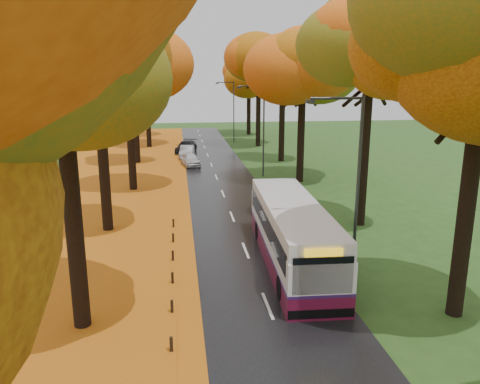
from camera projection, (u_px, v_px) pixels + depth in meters
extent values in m
cube|color=black|center=(222.00, 191.00, 36.56)|extent=(6.50, 90.00, 0.04)
cube|color=silver|center=(222.00, 190.00, 36.55)|extent=(0.12, 90.00, 0.01)
cube|color=#99500D|center=(104.00, 195.00, 35.41)|extent=(12.00, 90.00, 0.02)
cube|color=orange|center=(183.00, 192.00, 36.16)|extent=(0.90, 90.00, 0.01)
cylinder|color=black|center=(73.00, 212.00, 15.89)|extent=(0.60, 0.60, 8.58)
ellipsoid|color=orange|center=(58.00, 47.00, 14.59)|extent=(9.20, 9.20, 7.18)
cylinder|color=black|center=(103.00, 152.00, 26.32)|extent=(0.60, 0.60, 9.15)
ellipsoid|color=orange|center=(95.00, 46.00, 24.93)|extent=(8.00, 8.00, 6.24)
cylinder|color=black|center=(131.00, 139.00, 36.15)|extent=(0.60, 0.60, 8.00)
ellipsoid|color=orange|center=(127.00, 72.00, 34.94)|extent=(9.20, 9.20, 7.18)
cylinder|color=black|center=(136.00, 121.00, 47.55)|extent=(0.60, 0.60, 8.58)
ellipsoid|color=orange|center=(133.00, 66.00, 46.25)|extent=(8.00, 8.00, 6.24)
cylinder|color=black|center=(148.00, 110.00, 58.13)|extent=(0.60, 0.60, 9.15)
ellipsoid|color=orange|center=(145.00, 63.00, 56.74)|extent=(9.20, 9.20, 7.18)
cylinder|color=black|center=(148.00, 109.00, 67.81)|extent=(0.60, 0.60, 8.00)
ellipsoid|color=orange|center=(146.00, 74.00, 66.60)|extent=(8.00, 8.00, 6.24)
cylinder|color=black|center=(467.00, 203.00, 16.68)|extent=(0.60, 0.60, 8.70)
cylinder|color=black|center=(364.00, 149.00, 27.27)|extent=(0.60, 0.60, 9.22)
ellipsoid|color=orange|center=(371.00, 46.00, 25.87)|extent=(8.20, 8.20, 6.40)
cylinder|color=black|center=(301.00, 133.00, 38.86)|extent=(0.60, 0.60, 8.19)
ellipsoid|color=orange|center=(303.00, 70.00, 37.62)|extent=(9.20, 9.20, 7.18)
cylinder|color=black|center=(282.00, 119.00, 48.49)|extent=(0.60, 0.60, 8.70)
ellipsoid|color=orange|center=(283.00, 65.00, 47.17)|extent=(8.20, 8.20, 6.40)
cylinder|color=black|center=(258.00, 109.00, 58.93)|extent=(0.60, 0.60, 9.22)
ellipsoid|color=orange|center=(259.00, 62.00, 57.53)|extent=(9.20, 9.20, 7.18)
cylinder|color=black|center=(249.00, 107.00, 70.67)|extent=(0.60, 0.60, 8.19)
ellipsoid|color=orange|center=(249.00, 72.00, 69.43)|extent=(8.20, 8.20, 6.40)
cube|color=black|center=(171.00, 344.00, 15.25)|extent=(0.11, 0.11, 0.52)
cube|color=black|center=(172.00, 306.00, 17.75)|extent=(0.11, 0.11, 0.52)
cube|color=black|center=(172.00, 278.00, 20.26)|extent=(0.11, 0.11, 0.52)
cube|color=black|center=(173.00, 256.00, 22.76)|extent=(0.11, 0.11, 0.52)
cube|color=black|center=(173.00, 238.00, 25.26)|extent=(0.11, 0.11, 0.52)
cube|color=black|center=(173.00, 223.00, 27.76)|extent=(0.11, 0.11, 0.52)
cylinder|color=#333538|center=(357.00, 192.00, 19.78)|extent=(0.14, 0.14, 8.00)
cylinder|color=#333538|center=(337.00, 98.00, 18.70)|extent=(2.20, 0.11, 0.11)
cube|color=#333538|center=(310.00, 101.00, 18.58)|extent=(0.35, 0.18, 0.14)
cylinder|color=#333538|center=(264.00, 132.00, 40.94)|extent=(0.14, 0.14, 8.00)
cylinder|color=#333538|center=(252.00, 86.00, 39.85)|extent=(2.20, 0.11, 0.11)
cube|color=#333538|center=(239.00, 88.00, 39.74)|extent=(0.35, 0.18, 0.14)
cylinder|color=#333538|center=(234.00, 112.00, 62.10)|extent=(0.14, 0.14, 8.00)
cylinder|color=#333538|center=(225.00, 82.00, 61.01)|extent=(2.20, 0.11, 0.11)
cube|color=#333538|center=(217.00, 83.00, 60.90)|extent=(0.35, 0.18, 0.14)
cube|color=#5C0E29|center=(291.00, 253.00, 22.41)|extent=(2.99, 11.24, 0.91)
cube|color=white|center=(292.00, 231.00, 22.14)|extent=(2.99, 11.24, 1.32)
cube|color=white|center=(293.00, 211.00, 21.90)|extent=(2.93, 11.01, 0.71)
cube|color=#341855|center=(292.00, 243.00, 22.29)|extent=(3.01, 11.26, 0.12)
cube|color=black|center=(292.00, 223.00, 22.04)|extent=(2.98, 10.35, 0.86)
cube|color=black|center=(323.00, 276.00, 16.74)|extent=(2.23, 0.15, 1.42)
cube|color=yellow|center=(324.00, 253.00, 16.52)|extent=(1.39, 0.12, 0.28)
cube|color=black|center=(321.00, 313.00, 17.12)|extent=(2.49, 0.22, 0.35)
cylinder|color=black|center=(282.00, 288.00, 18.64)|extent=(0.32, 1.02, 1.01)
cylinder|color=black|center=(338.00, 286.00, 18.84)|extent=(0.32, 1.02, 1.01)
cylinder|color=black|center=(259.00, 231.00, 25.53)|extent=(0.32, 1.02, 1.01)
cylinder|color=black|center=(300.00, 229.00, 25.73)|extent=(0.32, 1.02, 1.01)
imported|color=silver|center=(190.00, 159.00, 46.50)|extent=(2.19, 3.87, 1.24)
imported|color=#929599|center=(187.00, 152.00, 50.99)|extent=(1.80, 4.10, 1.31)
imported|color=black|center=(186.00, 147.00, 54.57)|extent=(2.97, 4.92, 1.33)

